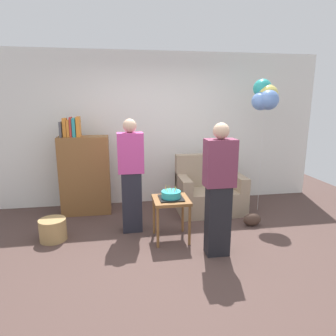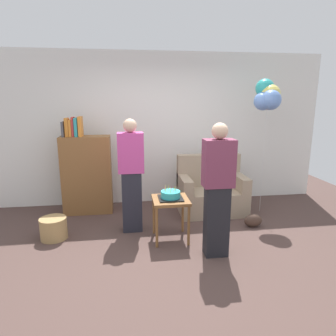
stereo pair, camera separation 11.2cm
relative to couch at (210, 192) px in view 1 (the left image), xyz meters
The scene contains 11 objects.
ground_plane 1.59m from the couch, 120.75° to the right, with size 8.00×8.00×0.00m, color #4C3833.
wall_back 1.47m from the couch, 137.90° to the left, with size 6.00×0.10×2.70m, color silver.
couch is the anchor object (origin of this frame).
bookshelf 2.12m from the couch, behind, with size 0.80×0.36×1.62m.
side_table 1.28m from the couch, 131.48° to the right, with size 0.48×0.48×0.58m.
birthday_cake 1.30m from the couch, 131.48° to the right, with size 0.32×0.32×0.17m.
person_blowing_candles 1.55m from the couch, 156.63° to the right, with size 0.36×0.22×1.63m.
person_holding_cake 1.56m from the couch, 103.52° to the right, with size 0.36×0.22×1.63m.
wicker_basket 2.55m from the couch, 163.64° to the right, with size 0.36×0.36×0.30m, color #A88451.
handbag 0.89m from the couch, 57.57° to the right, with size 0.28×0.14×0.20m, color #473328.
balloon_bunch 1.81m from the couch, ahead, with size 0.43×0.49×2.21m.
Camera 1 is at (-0.72, -3.37, 1.89)m, focal length 31.99 mm.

